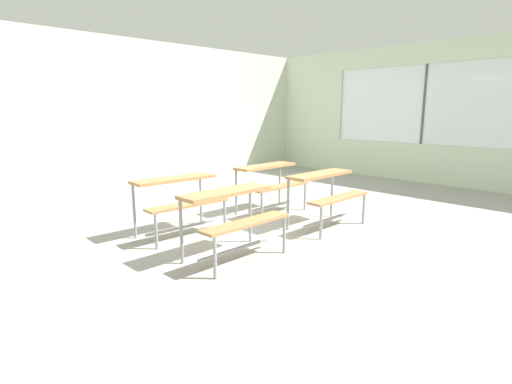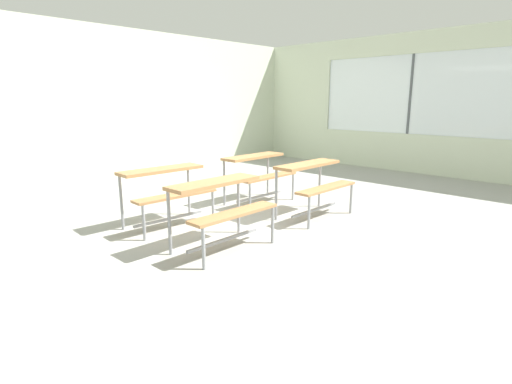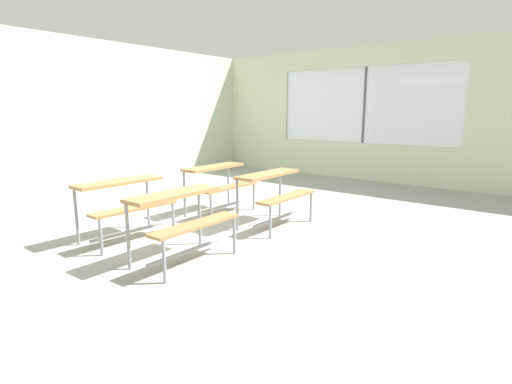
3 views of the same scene
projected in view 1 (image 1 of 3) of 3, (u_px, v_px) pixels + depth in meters
ground at (288, 235)px, 5.24m from camera, size 10.00×9.00×0.05m
wall_back at (122, 114)px, 8.09m from camera, size 10.00×0.12×3.00m
wall_right at (453, 117)px, 8.26m from camera, size 0.12×9.00×3.00m
desk_bench_r0c0 at (233, 208)px, 4.28m from camera, size 1.11×0.60×0.74m
desk_bench_r0c1 at (326, 187)px, 5.45m from camera, size 1.10×0.59×0.74m
desk_bench_r1c0 at (179, 192)px, 5.09m from camera, size 1.12×0.63×0.74m
desk_bench_r1c1 at (270, 177)px, 6.24m from camera, size 1.11×0.60×0.74m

